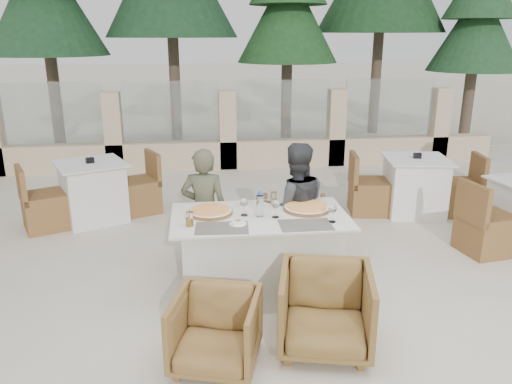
{
  "coord_description": "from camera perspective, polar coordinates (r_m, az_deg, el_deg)",
  "views": [
    {
      "loc": [
        -0.56,
        -4.09,
        2.33
      ],
      "look_at": [
        -0.02,
        0.42,
        0.9
      ],
      "focal_mm": 35.0,
      "sensor_mm": 36.0,
      "label": 1
    }
  ],
  "objects": [
    {
      "name": "sand_patch",
      "position": [
        18.24,
        -5.17,
        10.13
      ],
      "size": [
        30.0,
        16.0,
        0.01
      ],
      "primitive_type": "cube",
      "color": "beige",
      "rests_on": "ground"
    },
    {
      "name": "pine_far_left",
      "position": [
        11.48,
        -22.96,
        18.31
      ],
      "size": [
        2.42,
        2.42,
        5.5
      ],
      "primitive_type": "cone",
      "color": "#1C4324",
      "rests_on": "ground"
    },
    {
      "name": "armchair_far_right",
      "position": [
        5.44,
        4.51,
        -4.19
      ],
      "size": [
        0.78,
        0.8,
        0.65
      ],
      "primitive_type": "imported",
      "rotation": [
        0.0,
        0.0,
        3.01
      ],
      "color": "brown",
      "rests_on": "ground"
    },
    {
      "name": "armchair_near_left",
      "position": [
        3.77,
        -4.62,
        -15.57
      ],
      "size": [
        0.75,
        0.76,
        0.56
      ],
      "primitive_type": "imported",
      "rotation": [
        0.0,
        0.0,
        -0.28
      ],
      "color": "brown",
      "rests_on": "ground"
    },
    {
      "name": "diner_left",
      "position": [
        5.05,
        -5.91,
        -2.13
      ],
      "size": [
        0.52,
        0.39,
        1.28
      ],
      "primitive_type": "imported",
      "rotation": [
        0.0,
        0.0,
        2.96
      ],
      "color": "#4C4E38",
      "rests_on": "ground"
    },
    {
      "name": "dining_table",
      "position": [
        4.67,
        0.45,
        -7.15
      ],
      "size": [
        1.6,
        0.9,
        0.77
      ],
      "primitive_type": null,
      "color": "silver",
      "rests_on": "ground"
    },
    {
      "name": "armchair_near_right",
      "position": [
        3.95,
        7.93,
        -13.19
      ],
      "size": [
        0.84,
        0.85,
        0.65
      ],
      "primitive_type": "imported",
      "rotation": [
        0.0,
        0.0,
        -0.23
      ],
      "color": "brown",
      "rests_on": "ground"
    },
    {
      "name": "beer_glass_right",
      "position": [
        4.79,
        2.03,
        -0.73
      ],
      "size": [
        0.08,
        0.08,
        0.13
      ],
      "primitive_type": "cylinder",
      "rotation": [
        0.0,
        0.0,
        -0.27
      ],
      "color": "orange",
      "rests_on": "dining_table"
    },
    {
      "name": "water_bottle",
      "position": [
        4.46,
        0.44,
        -1.38
      ],
      "size": [
        0.09,
        0.09,
        0.23
      ],
      "primitive_type": "cylinder",
      "rotation": [
        0.0,
        0.0,
        0.4
      ],
      "color": "#BBDAF5",
      "rests_on": "dining_table"
    },
    {
      "name": "ground",
      "position": [
        4.74,
        0.83,
        -11.97
      ],
      "size": [
        80.0,
        80.0,
        0.0
      ],
      "primitive_type": "plane",
      "color": "beige",
      "rests_on": "ground"
    },
    {
      "name": "bg_table_b",
      "position": [
        7.06,
        17.64,
        0.66
      ],
      "size": [
        1.74,
        1.06,
        0.77
      ],
      "primitive_type": null,
      "rotation": [
        0.0,
        0.0,
        -0.15
      ],
      "color": "white",
      "rests_on": "ground"
    },
    {
      "name": "pine_far_right",
      "position": [
        12.2,
        23.83,
        15.72
      ],
      "size": [
        1.98,
        1.98,
        4.5
      ],
      "primitive_type": "cone",
      "color": "#224C29",
      "rests_on": "ground"
    },
    {
      "name": "diner_right",
      "position": [
        4.98,
        4.49,
        -1.98
      ],
      "size": [
        0.66,
        0.51,
        1.35
      ],
      "primitive_type": "imported",
      "rotation": [
        0.0,
        0.0,
        3.14
      ],
      "color": "#343638",
      "rests_on": "ground"
    },
    {
      "name": "pizza_left",
      "position": [
        4.58,
        -5.21,
        -2.18
      ],
      "size": [
        0.48,
        0.48,
        0.05
      ],
      "primitive_type": "cylinder",
      "rotation": [
        0.0,
        0.0,
        0.2
      ],
      "color": "#E5581F",
      "rests_on": "dining_table"
    },
    {
      "name": "olive_dish",
      "position": [
        4.31,
        -2.07,
        -3.45
      ],
      "size": [
        0.11,
        0.11,
        0.04
      ],
      "primitive_type": null,
      "rotation": [
        0.0,
        0.0,
        0.03
      ],
      "color": "white",
      "rests_on": "dining_table"
    },
    {
      "name": "wine_glass_near",
      "position": [
        4.45,
        2.25,
        -1.81
      ],
      "size": [
        0.09,
        0.09,
        0.18
      ],
      "primitive_type": null,
      "rotation": [
        0.0,
        0.0,
        0.26
      ],
      "color": "white",
      "rests_on": "dining_table"
    },
    {
      "name": "perimeter_wall_far",
      "position": [
        9.04,
        -3.27,
        7.73
      ],
      "size": [
        10.0,
        0.34,
        1.6
      ],
      "primitive_type": null,
      "color": "beige",
      "rests_on": "ground"
    },
    {
      "name": "pizza_right",
      "position": [
        4.68,
        5.82,
        -1.71
      ],
      "size": [
        0.56,
        0.56,
        0.06
      ],
      "primitive_type": "cylinder",
      "rotation": [
        0.0,
        0.0,
        0.33
      ],
      "color": "orange",
      "rests_on": "dining_table"
    },
    {
      "name": "beer_glass_left",
      "position": [
        4.29,
        -7.61,
        -3.07
      ],
      "size": [
        0.08,
        0.08,
        0.13
      ],
      "primitive_type": "cylinder",
      "rotation": [
        0.0,
        0.0,
        -0.26
      ],
      "color": "orange",
      "rests_on": "dining_table"
    },
    {
      "name": "pine_centre",
      "position": [
        11.47,
        3.63,
        18.33
      ],
      "size": [
        2.2,
        2.2,
        5.0
      ],
      "primitive_type": "cone",
      "color": "#214E22",
      "rests_on": "ground"
    },
    {
      "name": "wine_glass_centre",
      "position": [
        4.5,
        -1.36,
        -1.59
      ],
      "size": [
        0.08,
        0.08,
        0.18
      ],
      "primitive_type": null,
      "rotation": [
        0.0,
        0.0,
        0.04
      ],
      "color": "silver",
      "rests_on": "dining_table"
    },
    {
      "name": "armchair_far_left",
      "position": [
        5.19,
        -4.07,
        -5.54
      ],
      "size": [
        0.69,
        0.71,
        0.6
      ],
      "primitive_type": "imported",
      "rotation": [
        0.0,
        0.0,
        3.07
      ],
      "color": "#925C35",
      "rests_on": "ground"
    },
    {
      "name": "bg_table_a",
      "position": [
        6.82,
        -18.13,
        0.03
      ],
      "size": [
        1.83,
        1.42,
        0.77
      ],
      "primitive_type": null,
      "rotation": [
        0.0,
        0.0,
        0.42
      ],
      "color": "silver",
      "rests_on": "ground"
    },
    {
      "name": "placemat_near_right",
      "position": [
        4.32,
        5.69,
        -3.76
      ],
      "size": [
        0.45,
        0.3,
        0.0
      ],
      "primitive_type": "cube",
      "rotation": [
        0.0,
        0.0,
        -0.01
      ],
      "color": "#625C54",
      "rests_on": "dining_table"
    },
    {
      "name": "placemat_near_left",
      "position": [
        4.24,
        -3.93,
        -4.12
      ],
      "size": [
        0.47,
        0.33,
        0.0
      ],
      "primitive_type": "cube",
      "rotation": [
        0.0,
        0.0,
        -0.06
      ],
      "color": "#625C54",
      "rests_on": "dining_table"
    },
    {
      "name": "wine_glass_corner",
      "position": [
        4.39,
        8.75,
        -2.29
      ],
      "size": [
        0.09,
        0.09,
        0.18
      ],
      "primitive_type": null,
      "rotation": [
        0.0,
        0.0,
        0.13
      ],
      "color": "white",
      "rests_on": "dining_table"
    }
  ]
}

